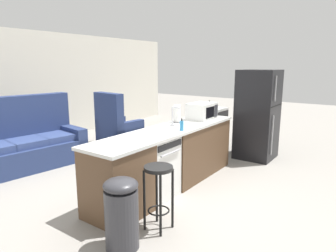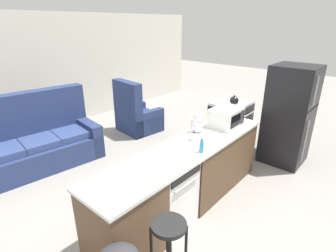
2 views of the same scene
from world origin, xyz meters
name	(u,v)px [view 2 (image 2 of 2)]	position (x,y,z in m)	size (l,w,h in m)	color
ground_plane	(179,210)	(0.00, 0.00, 0.00)	(24.00, 24.00, 0.00)	gray
wall_back	(42,74)	(0.30, 4.20, 1.30)	(10.00, 0.06, 2.60)	silver
kitchen_counter	(190,176)	(0.24, 0.00, 0.42)	(2.94, 0.66, 0.90)	brown
dishwasher	(167,193)	(-0.25, 0.00, 0.42)	(0.58, 0.61, 0.84)	white
stove_range	(230,123)	(2.35, 0.55, 0.45)	(0.76, 0.68, 0.90)	black
refrigerator	(289,116)	(2.35, -0.55, 0.86)	(0.72, 0.73, 1.73)	black
microwave	(226,117)	(1.12, 0.00, 1.04)	(0.50, 0.37, 0.28)	white
sink_faucet	(193,131)	(0.35, 0.07, 1.03)	(0.07, 0.18, 0.30)	silver
paper_towel_roll	(197,123)	(0.63, 0.19, 1.04)	(0.14, 0.14, 0.28)	#4C4C51
soap_bottle	(202,147)	(0.15, -0.22, 0.97)	(0.06, 0.06, 0.18)	#338CCC
kettle	(234,101)	(2.18, 0.42, 0.99)	(0.21, 0.17, 0.19)	black
bar_stool	(169,242)	(-0.90, -0.60, 0.54)	(0.32, 0.32, 0.74)	black
couch	(37,143)	(-0.64, 2.69, 0.39)	(2.10, 1.14, 1.27)	navy
armchair	(136,117)	(1.52, 2.49, 0.35)	(0.90, 0.94, 1.20)	navy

